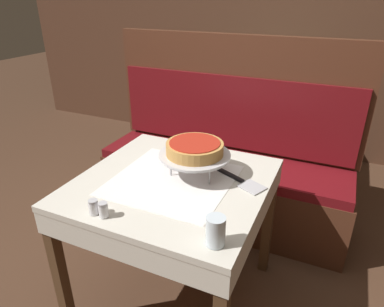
# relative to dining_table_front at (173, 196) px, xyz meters

# --- Properties ---
(ground_plane) EXTENTS (14.00, 14.00, 0.00)m
(ground_plane) POSITION_rel_dining_table_front_xyz_m (0.00, 0.00, -0.63)
(ground_plane) COLOR #472D1E
(dining_table_front) EXTENTS (0.85, 0.85, 0.72)m
(dining_table_front) POSITION_rel_dining_table_front_xyz_m (0.00, 0.00, 0.00)
(dining_table_front) COLOR beige
(dining_table_front) RESTS_ON ground_plane
(dining_table_rear) EXTENTS (0.75, 0.75, 0.72)m
(dining_table_rear) POSITION_rel_dining_table_front_xyz_m (0.08, 1.64, -0.02)
(dining_table_rear) COLOR #1E6B33
(dining_table_rear) RESTS_ON ground_plane
(booth_bench) EXTENTS (1.70, 0.46, 1.27)m
(booth_bench) POSITION_rel_dining_table_front_xyz_m (-0.02, 0.81, -0.27)
(booth_bench) COLOR #4C2819
(booth_bench) RESTS_ON ground_plane
(back_wall_panel) EXTENTS (6.00, 0.04, 2.40)m
(back_wall_panel) POSITION_rel_dining_table_front_xyz_m (0.00, 2.21, 0.57)
(back_wall_panel) COLOR #4C2D1E
(back_wall_panel) RESTS_ON ground_plane
(pizza_pan_stand) EXTENTS (0.33, 0.33, 0.11)m
(pizza_pan_stand) POSITION_rel_dining_table_front_xyz_m (0.07, 0.09, 0.19)
(pizza_pan_stand) COLOR #ADADB2
(pizza_pan_stand) RESTS_ON dining_table_front
(deep_dish_pizza) EXTENTS (0.26, 0.26, 0.06)m
(deep_dish_pizza) POSITION_rel_dining_table_front_xyz_m (0.07, 0.09, 0.23)
(deep_dish_pizza) COLOR #C68E47
(deep_dish_pizza) RESTS_ON pizza_pan_stand
(pizza_server) EXTENTS (0.27, 0.16, 0.01)m
(pizza_server) POSITION_rel_dining_table_front_xyz_m (0.29, 0.11, 0.09)
(pizza_server) COLOR #BCBCC1
(pizza_server) RESTS_ON dining_table_front
(water_glass_near) EXTENTS (0.07, 0.07, 0.11)m
(water_glass_near) POSITION_rel_dining_table_front_xyz_m (0.34, -0.33, 0.14)
(water_glass_near) COLOR silver
(water_glass_near) RESTS_ON dining_table_front
(salt_shaker) EXTENTS (0.04, 0.04, 0.06)m
(salt_shaker) POSITION_rel_dining_table_front_xyz_m (-0.16, -0.36, 0.12)
(salt_shaker) COLOR silver
(salt_shaker) RESTS_ON dining_table_front
(pepper_shaker) EXTENTS (0.04, 0.04, 0.06)m
(pepper_shaker) POSITION_rel_dining_table_front_xyz_m (-0.11, -0.36, 0.12)
(pepper_shaker) COLOR silver
(pepper_shaker) RESTS_ON dining_table_front
(condiment_caddy) EXTENTS (0.13, 0.13, 0.18)m
(condiment_caddy) POSITION_rel_dining_table_front_xyz_m (0.12, 1.64, 0.13)
(condiment_caddy) COLOR black
(condiment_caddy) RESTS_ON dining_table_rear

